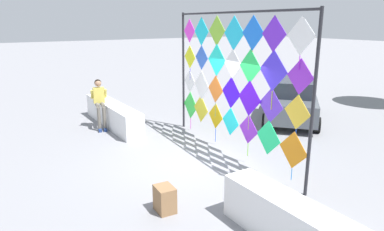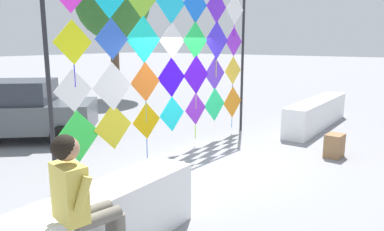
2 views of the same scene
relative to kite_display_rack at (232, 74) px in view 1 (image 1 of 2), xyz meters
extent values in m
plane|color=gray|center=(0.10, -1.21, -2.17)|extent=(120.00, 120.00, 0.00)
cube|color=white|center=(-4.20, -1.79, -1.77)|extent=(3.90, 0.60, 0.79)
cylinder|color=#232328|center=(-2.79, 0.21, -0.29)|extent=(0.07, 0.07, 3.75)
cylinder|color=#232328|center=(2.76, -0.21, -0.29)|extent=(0.07, 0.07, 3.75)
cylinder|color=#232328|center=(-0.02, 0.00, 1.54)|extent=(5.55, 0.47, 0.06)
cube|color=#30E146|center=(-2.33, 0.19, -1.32)|extent=(0.89, 0.08, 0.89)
cylinder|color=#E516CB|center=(-2.33, 0.20, -1.94)|extent=(0.02, 0.02, 0.36)
cube|color=yellow|center=(-1.60, 0.11, -1.28)|extent=(0.85, 0.08, 0.85)
cube|color=#D4A507|center=(-0.77, 0.06, -1.31)|extent=(0.74, 0.07, 0.74)
cylinder|color=blue|center=(-0.77, 0.07, -1.89)|extent=(0.02, 0.02, 0.41)
cube|color=#18EAF3|center=(-0.02, 0.01, -1.29)|extent=(0.77, 0.07, 0.77)
cube|color=purple|center=(0.78, -0.06, -1.28)|extent=(0.74, 0.07, 0.75)
cylinder|color=#77E516|center=(0.78, -0.05, -1.83)|extent=(0.02, 0.02, 0.34)
cube|color=#1EE57F|center=(1.52, -0.11, -1.28)|extent=(0.83, 0.07, 0.83)
cube|color=orange|center=(2.33, -0.17, -1.32)|extent=(0.83, 0.07, 0.83)
cylinder|color=blue|center=(2.33, -0.16, -1.88)|extent=(0.02, 0.02, 0.28)
cube|color=white|center=(-2.37, 0.19, -0.54)|extent=(0.71, 0.07, 0.71)
cylinder|color=#5EE516|center=(-2.37, 0.20, -1.00)|extent=(0.02, 0.02, 0.21)
cube|color=white|center=(-1.58, 0.11, -0.54)|extent=(0.87, 0.08, 0.87)
cylinder|color=#E5166A|center=(-1.58, 0.12, -1.21)|extent=(0.02, 0.02, 0.45)
cube|color=orange|center=(-0.78, 0.05, -0.53)|extent=(0.77, 0.07, 0.77)
cylinder|color=#1696E5|center=(-0.78, 0.06, -1.13)|extent=(0.02, 0.02, 0.43)
cube|color=#2D06F1|center=(-0.02, 0.00, -0.50)|extent=(0.84, 0.07, 0.84)
cylinder|color=#C2E516|center=(-0.02, 0.01, -1.06)|extent=(0.02, 0.02, 0.30)
cube|color=#460ADF|center=(0.78, -0.07, -0.49)|extent=(0.88, 0.08, 0.88)
cylinder|color=#AAE516|center=(0.78, -0.06, -1.11)|extent=(0.02, 0.02, 0.35)
cube|color=#5A30D1|center=(1.53, -0.10, -0.51)|extent=(0.81, 0.07, 0.81)
cube|color=yellow|center=(2.34, -0.16, -0.49)|extent=(0.73, 0.07, 0.73)
cylinder|color=blue|center=(2.34, -0.15, -0.98)|extent=(0.02, 0.02, 0.25)
cube|color=yellow|center=(-2.33, 0.17, 0.24)|extent=(0.71, 0.06, 0.71)
cylinder|color=#1D16E5|center=(-2.33, 0.18, -0.30)|extent=(0.02, 0.02, 0.37)
cube|color=blue|center=(-1.56, 0.10, 0.29)|extent=(0.72, 0.07, 0.72)
cube|color=#1AF4DB|center=(-0.78, 0.07, 0.28)|extent=(0.89, 0.08, 0.89)
cylinder|color=red|center=(-0.78, 0.08, -0.39)|extent=(0.02, 0.02, 0.45)
cube|color=white|center=(0.01, 0.00, 0.26)|extent=(0.75, 0.07, 0.76)
cube|color=#25E35E|center=(0.75, -0.07, 0.28)|extent=(0.82, 0.07, 0.83)
cube|color=#412CF3|center=(1.57, -0.13, 0.28)|extent=(0.91, 0.08, 0.91)
cylinder|color=#D0E516|center=(1.57, -0.12, -0.39)|extent=(0.02, 0.02, 0.43)
cube|color=purple|center=(2.35, -0.16, 0.25)|extent=(0.73, 0.07, 0.74)
cylinder|color=#71E516|center=(2.35, -0.15, -0.27)|extent=(0.02, 0.02, 0.30)
cube|color=#F333DF|center=(-2.34, 0.16, 1.04)|extent=(0.71, 0.06, 0.71)
cube|color=#14D5EE|center=(-1.59, 0.10, 1.04)|extent=(0.81, 0.07, 0.81)
cube|color=#86CC32|center=(-0.80, 0.08, 1.07)|extent=(0.81, 0.07, 0.81)
cylinder|color=#7416E5|center=(-0.80, 0.09, 0.54)|extent=(0.02, 0.02, 0.25)
cube|color=#1CCAF3|center=(0.00, 0.02, 1.03)|extent=(0.86, 0.08, 0.86)
cylinder|color=red|center=(0.00, 0.03, 0.37)|extent=(0.02, 0.02, 0.45)
cube|color=blue|center=(0.78, -0.05, 1.06)|extent=(0.81, 0.07, 0.81)
cylinder|color=orange|center=(0.78, -0.04, 0.43)|extent=(0.02, 0.02, 0.44)
cube|color=#6623DC|center=(1.53, -0.13, 1.06)|extent=(0.77, 0.07, 0.77)
cylinder|color=#9AE516|center=(1.53, -0.12, 0.47)|extent=(0.02, 0.02, 0.40)
cube|color=white|center=(2.32, -0.19, 1.05)|extent=(0.75, 0.07, 0.76)
cylinder|color=#A916E5|center=(2.32, -0.18, 0.52)|extent=(0.02, 0.02, 0.29)
cylinder|color=#666056|center=(-3.83, -2.38, -1.77)|extent=(0.11, 0.11, 0.79)
cylinder|color=#666056|center=(-4.05, -2.34, -1.34)|extent=(0.45, 0.22, 0.13)
cube|color=navy|center=(-3.78, -2.39, -2.12)|extent=(0.26, 0.15, 0.09)
cylinder|color=#666056|center=(-3.80, -2.21, -1.77)|extent=(0.11, 0.11, 0.79)
cylinder|color=#666056|center=(-4.01, -2.17, -1.34)|extent=(0.45, 0.22, 0.13)
cube|color=navy|center=(-3.74, -2.23, -2.12)|extent=(0.26, 0.15, 0.09)
cube|color=gold|center=(-4.24, -2.21, -1.05)|extent=(0.27, 0.39, 0.52)
sphere|color=#A37556|center=(-4.24, -2.21, -0.65)|extent=(0.22, 0.22, 0.22)
sphere|color=black|center=(-4.26, -2.21, -0.64)|extent=(0.22, 0.22, 0.22)
cylinder|color=gold|center=(-4.27, -2.43, -1.00)|extent=(0.19, 0.11, 0.31)
cylinder|color=gold|center=(-4.18, -2.00, -1.00)|extent=(0.19, 0.11, 0.31)
cube|color=#4C5156|center=(-1.39, 3.92, -1.57)|extent=(3.77, 3.95, 0.68)
cube|color=#282D38|center=(-1.48, 4.02, -0.95)|extent=(2.50, 2.56, 0.55)
cylinder|color=black|center=(0.09, 3.50, -1.91)|extent=(0.49, 0.51, 0.51)
cylinder|color=black|center=(-1.13, 2.40, -1.91)|extent=(0.49, 0.51, 0.51)
cylinder|color=black|center=(-1.64, 5.44, -1.91)|extent=(0.49, 0.51, 0.51)
cylinder|color=black|center=(-2.86, 4.35, -1.91)|extent=(0.49, 0.51, 0.51)
cube|color=olive|center=(1.76, -2.96, -1.92)|extent=(0.44, 0.35, 0.50)
camera|label=1|loc=(7.07, -5.74, 1.32)|focal=32.85mm
camera|label=2|loc=(-6.06, -4.81, 0.23)|focal=34.13mm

